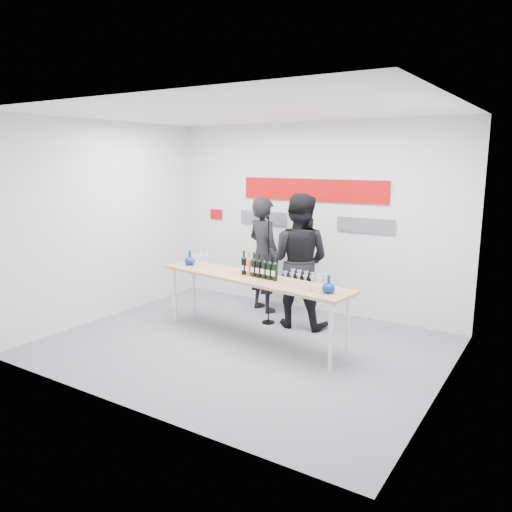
% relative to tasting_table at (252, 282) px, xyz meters
% --- Properties ---
extents(ground, '(5.00, 5.00, 0.00)m').
position_rel_tasting_table_xyz_m(ground, '(0.04, -0.28, -0.81)').
color(ground, slate).
rests_on(ground, ground).
extents(back_wall, '(5.00, 0.04, 3.00)m').
position_rel_tasting_table_xyz_m(back_wall, '(0.04, 1.72, 0.69)').
color(back_wall, silver).
rests_on(back_wall, ground).
extents(signage, '(3.38, 0.02, 0.79)m').
position_rel_tasting_table_xyz_m(signage, '(-0.02, 1.69, 0.99)').
color(signage, '#AD0907').
rests_on(signage, back_wall).
extents(tasting_table, '(2.99, 0.98, 0.88)m').
position_rel_tasting_table_xyz_m(tasting_table, '(0.00, 0.00, 0.00)').
color(tasting_table, tan).
rests_on(tasting_table, ground).
extents(wine_bottles, '(0.62, 0.16, 0.33)m').
position_rel_tasting_table_xyz_m(wine_bottles, '(0.09, 0.03, 0.23)').
color(wine_bottles, black).
rests_on(wine_bottles, tasting_table).
extents(decanter_left, '(0.16, 0.16, 0.21)m').
position_rel_tasting_table_xyz_m(decanter_left, '(-1.20, 0.15, 0.17)').
color(decanter_left, navy).
rests_on(decanter_left, tasting_table).
extents(decanter_right, '(0.16, 0.16, 0.21)m').
position_rel_tasting_table_xyz_m(decanter_right, '(1.20, -0.18, 0.17)').
color(decanter_right, navy).
rests_on(decanter_right, tasting_table).
extents(glasses_left, '(0.18, 0.24, 0.18)m').
position_rel_tasting_table_xyz_m(glasses_left, '(-1.00, 0.14, 0.16)').
color(glasses_left, silver).
rests_on(glasses_left, tasting_table).
extents(glasses_right, '(0.58, 0.29, 0.18)m').
position_rel_tasting_table_xyz_m(glasses_right, '(0.86, -0.12, 0.16)').
color(glasses_right, silver).
rests_on(glasses_right, tasting_table).
extents(presenter_left, '(0.79, 0.66, 1.85)m').
position_rel_tasting_table_xyz_m(presenter_left, '(-0.57, 1.23, 0.11)').
color(presenter_left, black).
rests_on(presenter_left, ground).
extents(presenter_right, '(1.06, 0.89, 1.96)m').
position_rel_tasting_table_xyz_m(presenter_right, '(0.25, 0.85, 0.16)').
color(presenter_right, black).
rests_on(presenter_right, ground).
extents(mic_stand, '(0.19, 0.19, 1.63)m').
position_rel_tasting_table_xyz_m(mic_stand, '(-0.17, 0.70, -0.32)').
color(mic_stand, black).
rests_on(mic_stand, ground).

